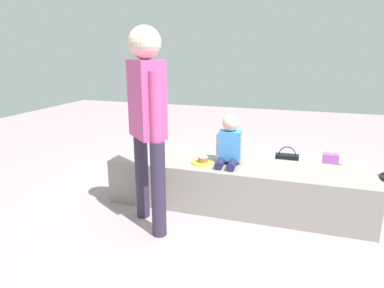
{
  "coord_description": "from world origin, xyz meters",
  "views": [
    {
      "loc": [
        0.54,
        -3.04,
        1.49
      ],
      "look_at": [
        -0.35,
        -0.29,
        0.69
      ],
      "focal_mm": 31.52,
      "sensor_mm": 36.0,
      "label": 1
    }
  ],
  "objects_px": {
    "water_bottle_near_gift": "(217,160)",
    "cake_plate": "(203,161)",
    "adult_standing": "(147,112)",
    "cake_box_white": "(233,178)",
    "handbag_black_leather": "(286,164)",
    "gift_bag": "(330,163)",
    "child_seated": "(230,143)",
    "water_bottle_far_side": "(287,176)",
    "party_cup_red": "(254,169)",
    "handbag_brown_canvas": "(336,181)"
  },
  "relations": [
    {
      "from": "child_seated",
      "to": "handbag_black_leather",
      "type": "bearing_deg",
      "value": 65.19
    },
    {
      "from": "child_seated",
      "to": "party_cup_red",
      "type": "height_order",
      "value": "child_seated"
    },
    {
      "from": "adult_standing",
      "to": "child_seated",
      "type": "bearing_deg",
      "value": 45.96
    },
    {
      "from": "water_bottle_far_side",
      "to": "handbag_brown_canvas",
      "type": "height_order",
      "value": "handbag_brown_canvas"
    },
    {
      "from": "gift_bag",
      "to": "party_cup_red",
      "type": "bearing_deg",
      "value": -160.79
    },
    {
      "from": "cake_plate",
      "to": "party_cup_red",
      "type": "distance_m",
      "value": 1.19
    },
    {
      "from": "handbag_black_leather",
      "to": "adult_standing",
      "type": "bearing_deg",
      "value": -122.56
    },
    {
      "from": "party_cup_red",
      "to": "handbag_brown_canvas",
      "type": "distance_m",
      "value": 0.96
    },
    {
      "from": "adult_standing",
      "to": "cake_plate",
      "type": "xyz_separation_m",
      "value": [
        0.32,
        0.53,
        -0.55
      ]
    },
    {
      "from": "child_seated",
      "to": "adult_standing",
      "type": "bearing_deg",
      "value": -134.04
    },
    {
      "from": "cake_box_white",
      "to": "handbag_black_leather",
      "type": "xyz_separation_m",
      "value": [
        0.57,
        0.48,
        0.08
      ]
    },
    {
      "from": "cake_box_white",
      "to": "cake_plate",
      "type": "bearing_deg",
      "value": -104.86
    },
    {
      "from": "gift_bag",
      "to": "party_cup_red",
      "type": "xyz_separation_m",
      "value": [
        -0.91,
        -0.32,
        -0.07
      ]
    },
    {
      "from": "water_bottle_near_gift",
      "to": "water_bottle_far_side",
      "type": "height_order",
      "value": "water_bottle_far_side"
    },
    {
      "from": "party_cup_red",
      "to": "cake_box_white",
      "type": "height_order",
      "value": "same"
    },
    {
      "from": "handbag_brown_canvas",
      "to": "adult_standing",
      "type": "bearing_deg",
      "value": -140.04
    },
    {
      "from": "child_seated",
      "to": "party_cup_red",
      "type": "relative_size",
      "value": 4.06
    },
    {
      "from": "water_bottle_near_gift",
      "to": "water_bottle_far_side",
      "type": "distance_m",
      "value": 0.98
    },
    {
      "from": "cake_plate",
      "to": "water_bottle_far_side",
      "type": "xyz_separation_m",
      "value": [
        0.77,
        0.82,
        -0.36
      ]
    },
    {
      "from": "adult_standing",
      "to": "handbag_black_leather",
      "type": "xyz_separation_m",
      "value": [
        1.07,
        1.68,
        -0.88
      ]
    },
    {
      "from": "water_bottle_near_gift",
      "to": "cake_plate",
      "type": "bearing_deg",
      "value": -83.0
    },
    {
      "from": "handbag_black_leather",
      "to": "cake_box_white",
      "type": "bearing_deg",
      "value": -140.32
    },
    {
      "from": "water_bottle_near_gift",
      "to": "adult_standing",
      "type": "bearing_deg",
      "value": -95.99
    },
    {
      "from": "cake_plate",
      "to": "party_cup_red",
      "type": "bearing_deg",
      "value": 71.03
    },
    {
      "from": "adult_standing",
      "to": "gift_bag",
      "type": "relative_size",
      "value": 5.85
    },
    {
      "from": "gift_bag",
      "to": "handbag_black_leather",
      "type": "bearing_deg",
      "value": -156.49
    },
    {
      "from": "child_seated",
      "to": "water_bottle_far_side",
      "type": "relative_size",
      "value": 2.13
    },
    {
      "from": "handbag_black_leather",
      "to": "water_bottle_near_gift",
      "type": "bearing_deg",
      "value": 178.86
    },
    {
      "from": "adult_standing",
      "to": "cake_plate",
      "type": "relative_size",
      "value": 7.49
    },
    {
      "from": "water_bottle_far_side",
      "to": "handbag_black_leather",
      "type": "xyz_separation_m",
      "value": [
        -0.02,
        0.33,
        0.03
      ]
    },
    {
      "from": "gift_bag",
      "to": "cake_box_white",
      "type": "height_order",
      "value": "gift_bag"
    },
    {
      "from": "adult_standing",
      "to": "water_bottle_near_gift",
      "type": "distance_m",
      "value": 1.94
    },
    {
      "from": "water_bottle_near_gift",
      "to": "handbag_brown_canvas",
      "type": "bearing_deg",
      "value": -13.29
    },
    {
      "from": "child_seated",
      "to": "gift_bag",
      "type": "height_order",
      "value": "child_seated"
    },
    {
      "from": "gift_bag",
      "to": "water_bottle_near_gift",
      "type": "height_order",
      "value": "gift_bag"
    },
    {
      "from": "gift_bag",
      "to": "water_bottle_far_side",
      "type": "distance_m",
      "value": 0.75
    },
    {
      "from": "water_bottle_far_side",
      "to": "cake_box_white",
      "type": "distance_m",
      "value": 0.61
    },
    {
      "from": "adult_standing",
      "to": "water_bottle_near_gift",
      "type": "xyz_separation_m",
      "value": [
        0.18,
        1.7,
        -0.93
      ]
    },
    {
      "from": "water_bottle_near_gift",
      "to": "handbag_brown_canvas",
      "type": "relative_size",
      "value": 0.63
    },
    {
      "from": "adult_standing",
      "to": "cake_box_white",
      "type": "xyz_separation_m",
      "value": [
        0.5,
        1.21,
        -0.95
      ]
    },
    {
      "from": "gift_bag",
      "to": "cake_box_white",
      "type": "bearing_deg",
      "value": -147.31
    },
    {
      "from": "adult_standing",
      "to": "gift_bag",
      "type": "bearing_deg",
      "value": 50.12
    },
    {
      "from": "party_cup_red",
      "to": "cake_box_white",
      "type": "distance_m",
      "value": 0.43
    },
    {
      "from": "adult_standing",
      "to": "cake_plate",
      "type": "height_order",
      "value": "adult_standing"
    },
    {
      "from": "gift_bag",
      "to": "water_bottle_far_side",
      "type": "bearing_deg",
      "value": -132.01
    },
    {
      "from": "cake_plate",
      "to": "gift_bag",
      "type": "height_order",
      "value": "cake_plate"
    },
    {
      "from": "child_seated",
      "to": "gift_bag",
      "type": "distance_m",
      "value": 1.75
    },
    {
      "from": "adult_standing",
      "to": "water_bottle_near_gift",
      "type": "bearing_deg",
      "value": 84.01
    },
    {
      "from": "water_bottle_near_gift",
      "to": "handbag_brown_canvas",
      "type": "xyz_separation_m",
      "value": [
        1.44,
        -0.34,
        0.02
      ]
    },
    {
      "from": "child_seated",
      "to": "party_cup_red",
      "type": "distance_m",
      "value": 1.17
    }
  ]
}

